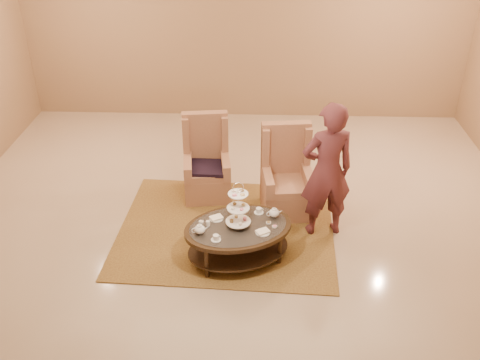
{
  "coord_description": "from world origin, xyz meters",
  "views": [
    {
      "loc": [
        0.24,
        -5.51,
        4.2
      ],
      "look_at": [
        0.03,
        0.2,
        0.79
      ],
      "focal_mm": 40.0,
      "sensor_mm": 36.0,
      "label": 1
    }
  ],
  "objects_px": {
    "armchair_right": "(286,183)",
    "armchair_left": "(207,168)",
    "person": "(327,171)",
    "tea_table": "(238,232)"
  },
  "relations": [
    {
      "from": "armchair_left",
      "to": "armchair_right",
      "type": "height_order",
      "value": "armchair_right"
    },
    {
      "from": "armchair_right",
      "to": "person",
      "type": "xyz_separation_m",
      "value": [
        0.46,
        -0.54,
        0.5
      ]
    },
    {
      "from": "armchair_left",
      "to": "person",
      "type": "height_order",
      "value": "person"
    },
    {
      "from": "tea_table",
      "to": "person",
      "type": "distance_m",
      "value": 1.34
    },
    {
      "from": "tea_table",
      "to": "person",
      "type": "height_order",
      "value": "person"
    },
    {
      "from": "armchair_right",
      "to": "tea_table",
      "type": "bearing_deg",
      "value": -124.61
    },
    {
      "from": "armchair_right",
      "to": "person",
      "type": "bearing_deg",
      "value": -55.87
    },
    {
      "from": "armchair_right",
      "to": "armchair_left",
      "type": "bearing_deg",
      "value": 155.63
    },
    {
      "from": "armchair_right",
      "to": "person",
      "type": "height_order",
      "value": "person"
    },
    {
      "from": "armchair_left",
      "to": "armchair_right",
      "type": "bearing_deg",
      "value": -25.14
    }
  ]
}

